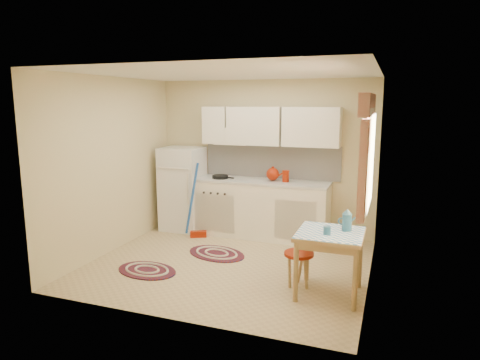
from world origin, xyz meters
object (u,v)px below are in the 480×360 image
Objects in this scene: table at (329,264)px; stool at (299,269)px; fridge at (183,189)px; base_cabinets at (258,209)px.

stool is (-0.36, 0.08, -0.15)m from table.
fridge is 3.24m from table.
base_cabinets reaches higher than stool.
fridge is 2.92m from stool.
base_cabinets is 3.12× the size of table.
fridge is 1.94× the size of table.
stool is at bearing -58.60° from base_cabinets.
fridge is at bearing 145.02° from stool.
base_cabinets is 2.00m from stool.
base_cabinets is at bearing 2.17° from fridge.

